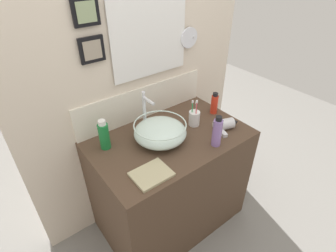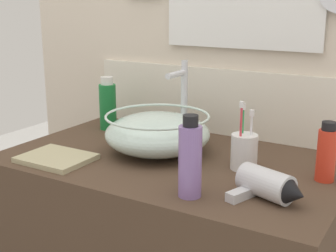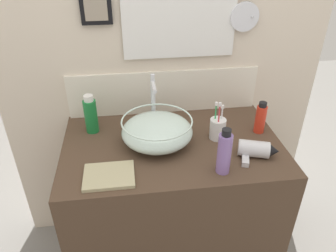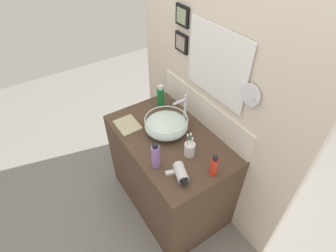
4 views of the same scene
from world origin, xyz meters
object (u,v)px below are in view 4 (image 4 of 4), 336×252
at_px(glass_bowl_sink, 166,125).
at_px(shampoo_bottle, 161,96).
at_px(hair_drier, 181,174).
at_px(soap_dispenser, 156,156).
at_px(hand_towel, 128,125).
at_px(toothbrush_cup, 190,149).
at_px(spray_bottle, 214,166).
at_px(faucet, 184,108).

bearing_deg(glass_bowl_sink, shampoo_bottle, 154.82).
bearing_deg(hair_drier, shampoo_bottle, 156.97).
bearing_deg(soap_dispenser, hand_towel, 177.07).
height_order(shampoo_bottle, soap_dispenser, soap_dispenser).
height_order(toothbrush_cup, hand_towel, toothbrush_cup).
bearing_deg(toothbrush_cup, shampoo_bottle, 166.60).
xyz_separation_m(hair_drier, toothbrush_cup, (-0.14, 0.17, 0.02)).
bearing_deg(soap_dispenser, spray_bottle, 46.33).
bearing_deg(toothbrush_cup, hand_towel, -156.33).
bearing_deg(shampoo_bottle, toothbrush_cup, -13.40).
distance_m(hair_drier, toothbrush_cup, 0.22).
xyz_separation_m(hair_drier, hand_towel, (-0.66, -0.06, -0.03)).
distance_m(faucet, toothbrush_cup, 0.35).
height_order(faucet, hand_towel, faucet).
bearing_deg(hair_drier, faucet, 142.34).
xyz_separation_m(glass_bowl_sink, toothbrush_cup, (0.29, 0.00, -0.01)).
xyz_separation_m(glass_bowl_sink, faucet, (-0.00, 0.16, 0.09)).
relative_size(faucet, soap_dispenser, 1.33).
xyz_separation_m(shampoo_bottle, soap_dispenser, (0.56, -0.40, 0.00)).
xyz_separation_m(faucet, hand_towel, (-0.23, -0.39, -0.15)).
height_order(toothbrush_cup, spray_bottle, toothbrush_cup).
distance_m(glass_bowl_sink, shampoo_bottle, 0.35).
relative_size(shampoo_bottle, hand_towel, 0.96).
relative_size(glass_bowl_sink, faucet, 1.20).
height_order(shampoo_bottle, hand_towel, shampoo_bottle).
height_order(spray_bottle, hand_towel, spray_bottle).
bearing_deg(glass_bowl_sink, spray_bottle, 3.32).
relative_size(hair_drier, shampoo_bottle, 0.95).
bearing_deg(toothbrush_cup, soap_dispenser, -99.69).
distance_m(shampoo_bottle, soap_dispenser, 0.69).
height_order(faucet, toothbrush_cup, faucet).
relative_size(glass_bowl_sink, hand_towel, 1.61).
bearing_deg(shampoo_bottle, faucet, 2.92).
bearing_deg(shampoo_bottle, soap_dispenser, -35.12).
distance_m(glass_bowl_sink, spray_bottle, 0.52).
bearing_deg(spray_bottle, shampoo_bottle, 171.99).
bearing_deg(hand_towel, soap_dispenser, -2.93).
height_order(hair_drier, hand_towel, hair_drier).
xyz_separation_m(glass_bowl_sink, soap_dispenser, (0.25, -0.25, 0.03)).
xyz_separation_m(toothbrush_cup, soap_dispenser, (-0.04, -0.25, 0.04)).
bearing_deg(glass_bowl_sink, faucet, 90.00).
distance_m(soap_dispenser, spray_bottle, 0.39).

